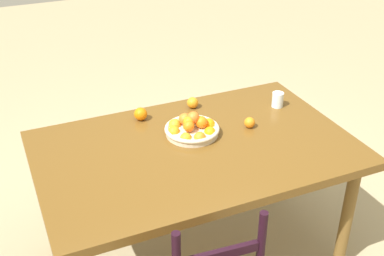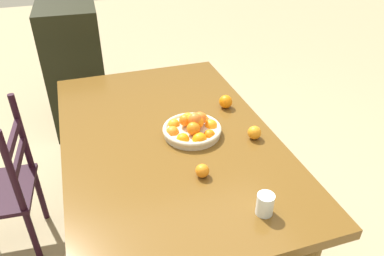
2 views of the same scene
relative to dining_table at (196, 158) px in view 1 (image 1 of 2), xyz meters
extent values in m
plane|color=tan|center=(0.00, 0.00, -0.70)|extent=(12.00, 12.00, 0.00)
cube|color=brown|center=(0.00, 0.00, 0.05)|extent=(1.69, 1.07, 0.05)
cylinder|color=brown|center=(-0.74, -0.43, -0.34)|extent=(0.07, 0.07, 0.72)
cylinder|color=brown|center=(0.74, -0.43, -0.34)|extent=(0.07, 0.07, 0.72)
cylinder|color=brown|center=(-0.74, 0.43, -0.34)|extent=(0.07, 0.07, 0.72)
cube|color=black|center=(0.24, 0.77, 0.06)|extent=(0.33, 0.05, 0.04)
cylinder|color=beige|center=(-0.03, -0.12, 0.09)|extent=(0.29, 0.29, 0.04)
torus|color=beige|center=(-0.03, -0.12, 0.11)|extent=(0.31, 0.31, 0.02)
sphere|color=orange|center=(0.07, -0.13, 0.11)|extent=(0.07, 0.07, 0.07)
sphere|color=orange|center=(0.04, -0.04, 0.11)|extent=(0.06, 0.06, 0.06)
sphere|color=orange|center=(-0.03, -0.02, 0.11)|extent=(0.07, 0.07, 0.07)
sphere|color=orange|center=(-0.11, -0.05, 0.11)|extent=(0.07, 0.07, 0.07)
sphere|color=orange|center=(-0.14, -0.13, 0.11)|extent=(0.07, 0.07, 0.07)
sphere|color=orange|center=(-0.11, -0.19, 0.11)|extent=(0.06, 0.06, 0.06)
sphere|color=orange|center=(-0.03, -0.23, 0.11)|extent=(0.07, 0.07, 0.07)
sphere|color=orange|center=(0.04, -0.20, 0.11)|extent=(0.07, 0.07, 0.07)
sphere|color=orange|center=(-0.04, -0.13, 0.17)|extent=(0.07, 0.07, 0.07)
sphere|color=orange|center=(-0.05, -0.15, 0.16)|extent=(0.06, 0.06, 0.06)
sphere|color=orange|center=(-0.08, -0.11, 0.14)|extent=(0.07, 0.07, 0.07)
sphere|color=orange|center=(0.00, -0.09, 0.15)|extent=(0.06, 0.06, 0.06)
sphere|color=orange|center=(-0.01, -0.13, 0.15)|extent=(0.06, 0.06, 0.06)
sphere|color=orange|center=(-0.01, -0.17, 0.15)|extent=(0.07, 0.07, 0.07)
sphere|color=orange|center=(0.18, -0.39, 0.11)|extent=(0.08, 0.08, 0.08)
sphere|color=orange|center=(-0.36, -0.06, 0.11)|extent=(0.06, 0.06, 0.06)
sphere|color=orange|center=(-0.16, -0.41, 0.11)|extent=(0.07, 0.07, 0.07)
cylinder|color=silver|center=(-0.65, -0.22, 0.12)|extent=(0.07, 0.07, 0.09)
camera|label=1|loc=(0.92, 2.06, 1.48)|focal=46.35mm
camera|label=2|loc=(-1.57, 0.38, 1.17)|focal=35.03mm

